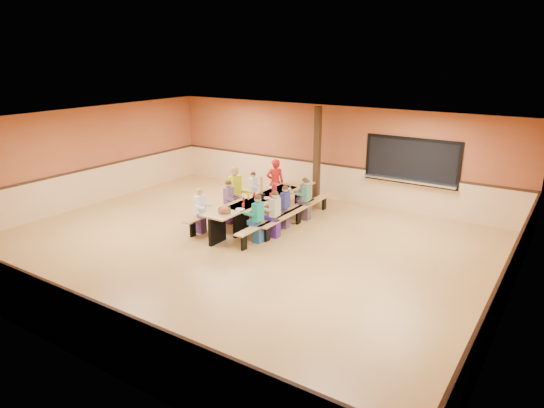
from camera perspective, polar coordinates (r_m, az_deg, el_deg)
The scene contains 23 objects.
ground at distance 11.99m, azimuth -4.04°, elevation -5.02°, with size 12.00×12.00×0.00m, color #A3753E.
room_envelope at distance 11.75m, azimuth -4.11°, elevation -1.90°, with size 12.04×10.04×3.02m.
kitchen_pass_through at distance 14.69m, azimuth 16.07°, elevation 4.64°, with size 2.78×0.28×1.38m.
structural_post at distance 15.22m, azimuth 5.32°, elevation 5.72°, with size 0.18×0.18×3.00m, color black.
cafeteria_table_main at distance 13.25m, azimuth -2.23°, elevation -0.36°, with size 1.91×3.70×0.74m.
cafeteria_table_second at distance 13.77m, azimuth 0.18°, elevation 0.35°, with size 1.91×3.70×0.74m.
seated_child_white_left at distance 12.81m, azimuth -8.43°, elevation -0.82°, with size 0.37×0.30×1.20m, color white, non-canonical shape.
seated_adult_yellow at distance 13.85m, azimuth -4.41°, elevation 1.31°, with size 0.50×0.41×1.47m, color #C6CC14, non-canonical shape.
seated_child_grey_left at distance 14.60m, azimuth -2.22°, elevation 1.55°, with size 0.34×0.28×1.16m, color white, non-canonical shape.
seated_child_teal_right at distance 12.03m, azimuth -1.67°, elevation -1.79°, with size 0.38×0.31×1.23m, color #128476, non-canonical shape.
seated_child_navy_right at distance 13.05m, azimuth 1.54°, elevation -0.37°, with size 0.35×0.29×1.17m, color navy, non-canonical shape.
seated_child_char_right at distance 13.93m, azimuth 3.86°, elevation 0.73°, with size 0.34×0.28×1.16m, color #485052, non-canonical shape.
seated_child_purple_sec at distance 13.44m, azimuth -5.09°, elevation 0.19°, with size 0.37×0.30×1.20m, color #704C78, non-canonical shape.
seated_child_green_sec at distance 13.71m, azimuth 4.07°, elevation 0.49°, with size 0.35×0.29×1.17m, color #3E7D5C, non-canonical shape.
seated_child_tan_sec at distance 12.37m, azimuth 0.35°, elevation -1.25°, with size 0.37×0.31×1.22m, color #A8A288, non-canonical shape.
standing_woman at distance 14.88m, azimuth 0.37°, elevation 2.53°, with size 0.54×0.36×1.49m, color red.
punch_pitcher at distance 13.90m, azimuth 0.27°, elevation 1.91°, with size 0.16×0.16×0.22m, color #B31721.
chip_bowl at distance 12.14m, azimuth -5.62°, elevation -0.68°, with size 0.32×0.32×0.15m, color orange, non-canonical shape.
napkin_dispenser at distance 13.22m, azimuth -1.26°, elevation 0.87°, with size 0.10×0.14×0.13m, color black.
condiment_mustard at distance 13.19m, azimuth -2.79°, elevation 0.91°, with size 0.06×0.06×0.17m, color yellow.
condiment_ketchup at distance 12.82m, azimuth -3.37°, elevation 0.41°, with size 0.06×0.06×0.17m, color #B2140F.
table_paddle at distance 13.48m, azimuth -1.24°, elevation 1.52°, with size 0.16×0.16×0.56m.
place_settings at distance 13.17m, azimuth -2.24°, elevation 0.75°, with size 0.65×3.30×0.11m, color beige, non-canonical shape.
Camera 1 is at (6.77, -8.78, 4.57)m, focal length 32.00 mm.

